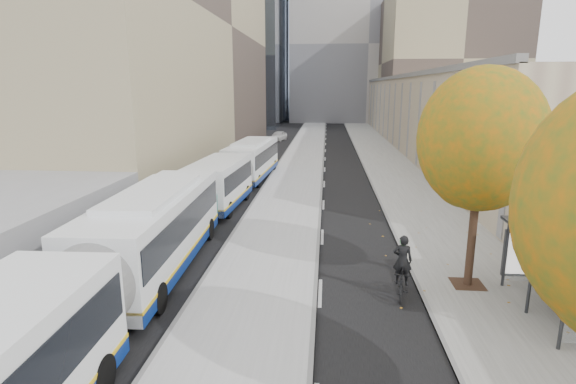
# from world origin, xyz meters

# --- Properties ---
(bus_platform) EXTENTS (4.25, 150.00, 0.15)m
(bus_platform) POSITION_xyz_m (-3.88, 35.00, 0.07)
(bus_platform) COLOR #A4A4A4
(bus_platform) RESTS_ON ground
(sidewalk) EXTENTS (4.75, 150.00, 0.08)m
(sidewalk) POSITION_xyz_m (4.12, 35.00, 0.04)
(sidewalk) COLOR gray
(sidewalk) RESTS_ON ground
(building_tan) EXTENTS (18.00, 92.00, 8.00)m
(building_tan) POSITION_xyz_m (15.50, 64.00, 4.00)
(building_tan) COLOR tan
(building_tan) RESTS_ON ground
(building_midrise) EXTENTS (24.00, 46.00, 25.00)m
(building_midrise) POSITION_xyz_m (-22.50, 41.00, 12.50)
(building_midrise) COLOR #9A8D6B
(building_midrise) RESTS_ON ground
(building_far_block) EXTENTS (30.00, 18.00, 30.00)m
(building_far_block) POSITION_xyz_m (6.00, 96.00, 15.00)
(building_far_block) COLOR gray
(building_far_block) RESTS_ON ground
(bus_shelter) EXTENTS (1.90, 4.40, 2.53)m
(bus_shelter) POSITION_xyz_m (5.69, 10.96, 2.19)
(bus_shelter) COLOR #383A3F
(bus_shelter) RESTS_ON sidewalk
(tree_c) EXTENTS (4.20, 4.20, 7.28)m
(tree_c) POSITION_xyz_m (3.60, 13.00, 5.25)
(tree_c) COLOR black
(tree_c) RESTS_ON sidewalk
(bus_near) EXTENTS (3.23, 18.16, 3.02)m
(bus_near) POSITION_xyz_m (-7.87, 9.50, 1.65)
(bus_near) COLOR silver
(bus_near) RESTS_ON ground
(bus_far) EXTENTS (3.38, 16.90, 2.80)m
(bus_far) POSITION_xyz_m (-7.47, 27.95, 1.53)
(bus_far) COLOR silver
(bus_far) RESTS_ON ground
(cyclist) EXTENTS (0.78, 1.78, 2.20)m
(cyclist) POSITION_xyz_m (1.08, 11.95, 0.82)
(cyclist) COLOR black
(cyclist) RESTS_ON ground
(distant_car) EXTENTS (2.30, 4.01, 1.29)m
(distant_car) POSITION_xyz_m (-7.95, 57.14, 0.64)
(distant_car) COLOR #BCBCBC
(distant_car) RESTS_ON ground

